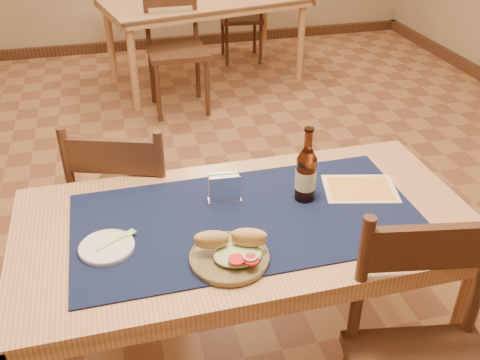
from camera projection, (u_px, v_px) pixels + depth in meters
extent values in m
cube|color=#936440|center=(208.00, 247.00, 2.93)|extent=(6.00, 7.00, 0.02)
cylinder|color=tan|center=(458.00, 326.00, 1.97)|extent=(0.06, 0.06, 0.71)
cylinder|color=tan|center=(56.00, 278.00, 2.19)|extent=(0.06, 0.06, 0.71)
cylinder|color=tan|center=(377.00, 225.00, 2.49)|extent=(0.06, 0.06, 0.71)
cube|color=tan|center=(247.00, 223.00, 1.88)|extent=(1.60, 0.80, 0.04)
cube|color=#0F1938|center=(247.00, 218.00, 1.87)|extent=(1.20, 0.60, 0.01)
cube|color=#442618|center=(143.00, 44.00, 5.74)|extent=(6.00, 0.06, 0.10)
cylinder|color=tan|center=(134.00, 69.00, 4.25)|extent=(0.06, 0.06, 0.71)
cylinder|color=tan|center=(301.00, 42.00, 4.84)|extent=(0.06, 0.06, 0.71)
cylinder|color=tan|center=(111.00, 44.00, 4.78)|extent=(0.06, 0.06, 0.71)
cylinder|color=tan|center=(264.00, 22.00, 5.37)|extent=(0.06, 0.06, 0.71)
cube|color=tan|center=(205.00, 0.00, 4.61)|extent=(1.86, 1.20, 0.04)
cylinder|color=#442618|center=(185.00, 223.00, 2.71)|extent=(0.04, 0.04, 0.47)
cylinder|color=#442618|center=(112.00, 220.00, 2.73)|extent=(0.04, 0.04, 0.47)
cylinder|color=#442618|center=(171.00, 273.00, 2.39)|extent=(0.04, 0.04, 0.47)
cylinder|color=#442618|center=(89.00, 268.00, 2.42)|extent=(0.04, 0.04, 0.47)
cube|color=#442618|center=(134.00, 204.00, 2.44)|extent=(0.56, 0.56, 0.04)
cube|color=#442618|center=(112.00, 156.00, 2.08)|extent=(0.36, 0.15, 0.15)
cylinder|color=#442618|center=(162.00, 185.00, 2.13)|extent=(0.04, 0.04, 0.48)
cylinder|color=#442618|center=(71.00, 181.00, 2.16)|extent=(0.04, 0.04, 0.48)
cube|color=#442618|center=(430.00, 247.00, 1.56)|extent=(0.39, 0.10, 0.15)
cylinder|color=#442618|center=(360.00, 283.00, 1.62)|extent=(0.04, 0.04, 0.49)
cylinder|color=#442618|center=(158.00, 92.00, 4.13)|extent=(0.04, 0.04, 0.48)
cylinder|color=#442618|center=(207.00, 87.00, 4.21)|extent=(0.04, 0.04, 0.48)
cylinder|color=#442618|center=(152.00, 75.00, 4.44)|extent=(0.04, 0.04, 0.48)
cylinder|color=#442618|center=(198.00, 71.00, 4.53)|extent=(0.04, 0.04, 0.48)
cube|color=#442618|center=(177.00, 52.00, 4.20)|extent=(0.46, 0.46, 0.04)
cylinder|color=#442618|center=(146.00, 15.00, 4.19)|extent=(0.04, 0.04, 0.50)
cylinder|color=#442618|center=(195.00, 12.00, 4.28)|extent=(0.04, 0.04, 0.50)
cylinder|color=#442618|center=(255.00, 33.00, 5.54)|extent=(0.03, 0.03, 0.42)
cylinder|color=#442618|center=(223.00, 35.00, 5.50)|extent=(0.03, 0.03, 0.42)
cylinder|color=#442618|center=(261.00, 43.00, 5.26)|extent=(0.03, 0.03, 0.42)
cylinder|color=#442618|center=(227.00, 45.00, 5.22)|extent=(0.03, 0.03, 0.42)
cube|color=#442618|center=(241.00, 18.00, 5.27)|extent=(0.43, 0.43, 0.04)
cylinder|color=#442618|center=(226.00, 1.00, 4.99)|extent=(0.03, 0.03, 0.43)
cylinder|color=brown|center=(229.00, 258.00, 1.67)|extent=(0.25, 0.25, 0.01)
torus|color=brown|center=(229.00, 256.00, 1.67)|extent=(0.25, 0.25, 0.01)
ellipsoid|color=#B6D894|center=(238.00, 255.00, 1.65)|extent=(0.15, 0.12, 0.03)
ellipsoid|color=tan|center=(211.00, 240.00, 1.65)|extent=(0.11, 0.06, 0.06)
ellipsoid|color=tan|center=(249.00, 238.00, 1.66)|extent=(0.12, 0.08, 0.06)
cylinder|color=red|center=(236.00, 260.00, 1.60)|extent=(0.05, 0.05, 0.01)
cylinder|color=red|center=(251.00, 260.00, 1.60)|extent=(0.05, 0.05, 0.01)
torus|color=silver|center=(250.00, 256.00, 1.60)|extent=(0.05, 0.05, 0.01)
cylinder|color=silver|center=(107.00, 247.00, 1.72)|extent=(0.18, 0.18, 0.01)
torus|color=silver|center=(107.00, 246.00, 1.71)|extent=(0.18, 0.18, 0.01)
cube|color=#8FE27C|center=(111.00, 243.00, 1.72)|extent=(0.11, 0.07, 0.00)
cube|color=#8FE27C|center=(130.00, 233.00, 1.77)|extent=(0.04, 0.04, 0.00)
cylinder|color=#4B200D|center=(306.00, 179.00, 1.92)|extent=(0.07, 0.07, 0.17)
cone|color=#4B200D|center=(307.00, 153.00, 1.87)|extent=(0.07, 0.07, 0.04)
cylinder|color=#4B200D|center=(309.00, 139.00, 1.84)|extent=(0.03, 0.03, 0.07)
cylinder|color=#4B200D|center=(309.00, 129.00, 1.82)|extent=(0.04, 0.04, 0.01)
cylinder|color=beige|center=(306.00, 179.00, 1.92)|extent=(0.08, 0.08, 0.07)
cube|color=white|center=(225.00, 199.00, 1.96)|extent=(0.12, 0.05, 0.00)
cube|color=white|center=(225.00, 190.00, 1.91)|extent=(0.11, 0.01, 0.10)
cube|color=white|center=(224.00, 184.00, 1.94)|extent=(0.11, 0.01, 0.10)
cube|color=white|center=(224.00, 188.00, 1.93)|extent=(0.11, 0.04, 0.10)
cube|color=#46A6E2|center=(225.00, 188.00, 1.91)|extent=(0.08, 0.01, 0.03)
cube|color=beige|center=(360.00, 189.00, 2.02)|extent=(0.31, 0.26, 0.00)
cube|color=gold|center=(360.00, 188.00, 2.02)|extent=(0.26, 0.21, 0.00)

